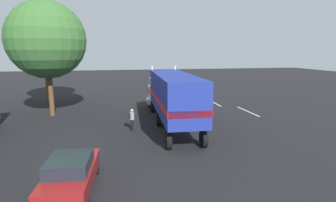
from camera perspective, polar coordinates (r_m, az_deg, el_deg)
name	(u,v)px	position (r m, az deg, el deg)	size (l,w,h in m)	color
ground_plane	(163,108)	(28.08, -1.16, -1.45)	(120.00, 120.00, 0.00)	black
lane_stripe_near	(191,104)	(30.01, 5.01, -0.69)	(4.40, 0.16, 0.01)	silver
lane_stripe_mid	(214,103)	(31.29, 9.79, -0.35)	(4.40, 0.16, 0.01)	silver
lane_stripe_far	(248,111)	(27.52, 16.65, -2.13)	(4.40, 0.16, 0.01)	silver
semi_truck	(172,94)	(21.14, 0.77, 1.53)	(14.28, 3.30, 4.50)	silver
person_bystander	(132,119)	(20.16, -7.73, -3.75)	(0.34, 0.45, 1.63)	black
parked_car	(71,173)	(12.30, -19.98, -14.28)	(4.53, 2.13, 1.57)	maroon
tree_left	(47,40)	(26.34, -24.51, 11.78)	(6.80, 6.80, 10.25)	brown
tree_center	(44,37)	(33.35, -25.02, 12.22)	(6.66, 6.66, 10.71)	brown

